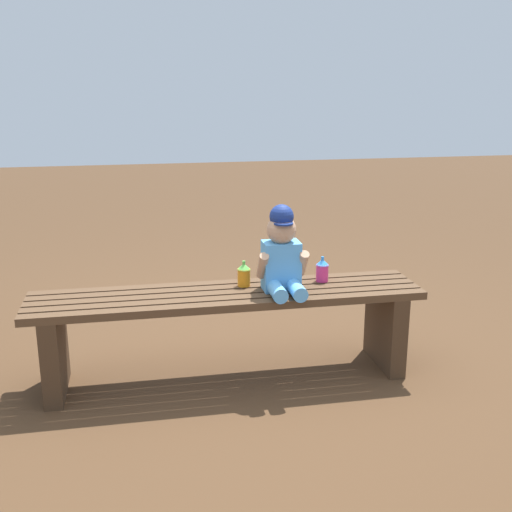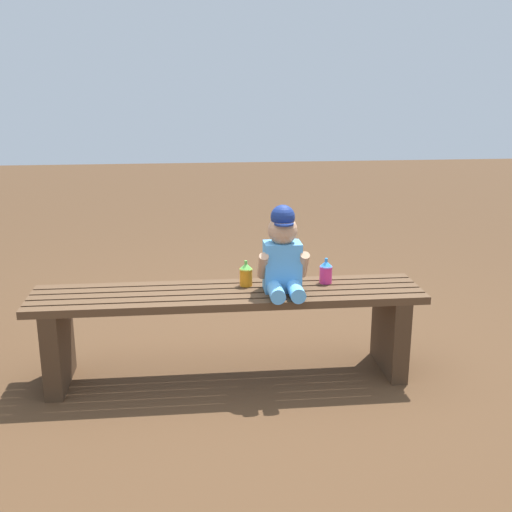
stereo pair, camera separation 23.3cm
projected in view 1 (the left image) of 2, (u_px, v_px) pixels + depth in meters
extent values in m
plane|color=#4C331E|center=(228.00, 377.00, 3.04)|extent=(16.00, 16.00, 0.00)
cube|color=#513823|center=(232.00, 307.00, 2.79)|extent=(1.82, 0.06, 0.04)
cube|color=#513823|center=(230.00, 301.00, 2.86)|extent=(1.82, 0.06, 0.04)
cube|color=#513823|center=(227.00, 295.00, 2.93)|extent=(1.82, 0.06, 0.04)
cube|color=#513823|center=(225.00, 290.00, 3.00)|extent=(1.82, 0.06, 0.04)
cube|color=#513823|center=(223.00, 285.00, 3.08)|extent=(1.82, 0.06, 0.04)
cube|color=#452F1E|center=(55.00, 352.00, 2.85)|extent=(0.08, 0.36, 0.40)
cube|color=#452F1E|center=(385.00, 327.00, 3.13)|extent=(0.08, 0.36, 0.40)
cube|color=#59A5E5|center=(281.00, 266.00, 2.93)|extent=(0.17, 0.12, 0.23)
sphere|color=tan|center=(281.00, 230.00, 2.89)|extent=(0.14, 0.14, 0.14)
cylinder|color=navy|center=(283.00, 223.00, 2.84)|extent=(0.09, 0.09, 0.01)
sphere|color=navy|center=(282.00, 217.00, 2.87)|extent=(0.11, 0.11, 0.11)
cylinder|color=#5DAEF0|center=(277.00, 291.00, 2.83)|extent=(0.07, 0.16, 0.07)
cylinder|color=#5DAEF0|center=(297.00, 290.00, 2.85)|extent=(0.07, 0.16, 0.07)
cylinder|color=tan|center=(263.00, 266.00, 2.88)|extent=(0.04, 0.12, 0.14)
cylinder|color=tan|center=(302.00, 264.00, 2.92)|extent=(0.04, 0.12, 0.14)
cylinder|color=orange|center=(244.00, 277.00, 3.00)|extent=(0.06, 0.06, 0.09)
cone|color=#66CC4C|center=(244.00, 266.00, 2.99)|extent=(0.06, 0.06, 0.03)
cylinder|color=#66CC4C|center=(244.00, 263.00, 2.98)|extent=(0.01, 0.01, 0.02)
cylinder|color=#E5337F|center=(322.00, 273.00, 3.07)|extent=(0.06, 0.06, 0.09)
cone|color=#338CE5|center=(322.00, 262.00, 3.06)|extent=(0.06, 0.06, 0.03)
cylinder|color=#338CE5|center=(323.00, 258.00, 3.05)|extent=(0.01, 0.01, 0.02)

